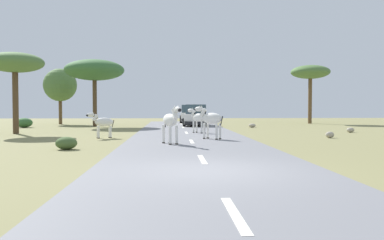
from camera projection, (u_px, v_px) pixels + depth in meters
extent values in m
plane|color=olive|center=(209.00, 172.00, 9.79)|extent=(90.00, 90.00, 0.00)
cube|color=slate|center=(209.00, 171.00, 9.79)|extent=(6.00, 64.00, 0.05)
cube|color=silver|center=(235.00, 214.00, 5.80)|extent=(0.16, 2.00, 0.01)
cube|color=silver|center=(202.00, 159.00, 11.78)|extent=(0.16, 2.00, 0.01)
cube|color=silver|center=(192.00, 141.00, 17.77)|extent=(0.16, 2.00, 0.01)
cube|color=silver|center=(186.00, 133.00, 23.76)|extent=(0.16, 2.00, 0.01)
cube|color=silver|center=(183.00, 127.00, 29.75)|extent=(0.16, 2.00, 0.01)
cube|color=silver|center=(181.00, 124.00, 35.74)|extent=(0.16, 2.00, 0.01)
ellipsoid|color=silver|center=(170.00, 120.00, 16.67)|extent=(0.86, 1.23, 0.54)
cylinder|color=silver|center=(170.00, 135.00, 16.29)|extent=(0.15, 0.15, 0.78)
cylinder|color=#28231E|center=(170.00, 144.00, 16.30)|extent=(0.17, 0.17, 0.05)
cylinder|color=silver|center=(177.00, 135.00, 16.41)|extent=(0.15, 0.15, 0.78)
cylinder|color=#28231E|center=(177.00, 144.00, 16.43)|extent=(0.17, 0.17, 0.05)
cylinder|color=silver|center=(164.00, 134.00, 16.96)|extent=(0.15, 0.15, 0.78)
cylinder|color=#28231E|center=(164.00, 143.00, 16.98)|extent=(0.17, 0.17, 0.05)
cylinder|color=silver|center=(170.00, 134.00, 17.09)|extent=(0.15, 0.15, 0.78)
cylinder|color=#28231E|center=(170.00, 142.00, 17.10)|extent=(0.17, 0.17, 0.05)
cylinder|color=silver|center=(175.00, 114.00, 16.16)|extent=(0.35, 0.46, 0.46)
cube|color=black|center=(175.00, 111.00, 16.16)|extent=(0.18, 0.37, 0.32)
ellipsoid|color=silver|center=(178.00, 110.00, 15.92)|extent=(0.38, 0.54, 0.25)
ellipsoid|color=black|center=(180.00, 110.00, 15.74)|extent=(0.20, 0.22, 0.15)
cone|color=silver|center=(175.00, 107.00, 15.99)|extent=(0.12, 0.12, 0.15)
cone|color=silver|center=(178.00, 107.00, 16.05)|extent=(0.12, 0.12, 0.15)
cylinder|color=black|center=(165.00, 122.00, 17.19)|extent=(0.10, 0.16, 0.46)
ellipsoid|color=silver|center=(212.00, 118.00, 19.10)|extent=(1.15, 1.11, 0.54)
cylinder|color=silver|center=(208.00, 131.00, 19.47)|extent=(0.16, 0.16, 0.78)
cylinder|color=#28231E|center=(208.00, 138.00, 19.48)|extent=(0.19, 0.19, 0.05)
cylinder|color=silver|center=(204.00, 131.00, 19.24)|extent=(0.16, 0.16, 0.78)
cylinder|color=#28231E|center=(204.00, 138.00, 19.26)|extent=(0.19, 0.19, 0.05)
cylinder|color=silver|center=(220.00, 131.00, 18.99)|extent=(0.16, 0.16, 0.78)
cylinder|color=#28231E|center=(220.00, 139.00, 19.01)|extent=(0.19, 0.19, 0.05)
cylinder|color=silver|center=(217.00, 132.00, 18.77)|extent=(0.16, 0.16, 0.78)
cylinder|color=#28231E|center=(216.00, 139.00, 18.78)|extent=(0.19, 0.19, 0.05)
cylinder|color=silver|center=(203.00, 113.00, 19.44)|extent=(0.44, 0.43, 0.46)
cube|color=black|center=(203.00, 111.00, 19.43)|extent=(0.31, 0.29, 0.32)
ellipsoid|color=silver|center=(199.00, 109.00, 19.60)|extent=(0.51, 0.49, 0.25)
ellipsoid|color=black|center=(196.00, 109.00, 19.73)|extent=(0.23, 0.22, 0.15)
cone|color=silver|center=(202.00, 107.00, 19.57)|extent=(0.13, 0.13, 0.15)
cone|color=silver|center=(200.00, 107.00, 19.46)|extent=(0.13, 0.13, 0.15)
cylinder|color=black|center=(222.00, 121.00, 18.74)|extent=(0.15, 0.14, 0.46)
ellipsoid|color=silver|center=(199.00, 118.00, 23.54)|extent=(1.00, 1.06, 0.49)
cylinder|color=silver|center=(197.00, 127.00, 23.90)|extent=(0.15, 0.15, 0.71)
cylinder|color=#28231E|center=(197.00, 132.00, 23.91)|extent=(0.17, 0.17, 0.05)
cylinder|color=silver|center=(194.00, 127.00, 23.71)|extent=(0.15, 0.15, 0.71)
cylinder|color=#28231E|center=(194.00, 132.00, 23.73)|extent=(0.17, 0.17, 0.05)
cylinder|color=silver|center=(205.00, 127.00, 23.41)|extent=(0.15, 0.15, 0.71)
cylinder|color=#28231E|center=(205.00, 133.00, 23.42)|extent=(0.17, 0.17, 0.05)
cylinder|color=silver|center=(202.00, 127.00, 23.22)|extent=(0.15, 0.15, 0.71)
cylinder|color=#28231E|center=(202.00, 133.00, 23.24)|extent=(0.17, 0.17, 0.05)
cylinder|color=silver|center=(193.00, 113.00, 23.89)|extent=(0.39, 0.41, 0.42)
cube|color=black|center=(193.00, 112.00, 23.89)|extent=(0.26, 0.29, 0.29)
ellipsoid|color=silver|center=(190.00, 111.00, 24.06)|extent=(0.44, 0.47, 0.23)
ellipsoid|color=black|center=(188.00, 111.00, 24.19)|extent=(0.21, 0.21, 0.14)
cone|color=silver|center=(193.00, 109.00, 24.02)|extent=(0.12, 0.12, 0.13)
cone|color=silver|center=(191.00, 109.00, 23.93)|extent=(0.12, 0.12, 0.13)
cylinder|color=black|center=(205.00, 119.00, 23.17)|extent=(0.13, 0.14, 0.42)
ellipsoid|color=silver|center=(104.00, 122.00, 20.27)|extent=(1.01, 0.73, 0.45)
cylinder|color=silver|center=(98.00, 132.00, 20.26)|extent=(0.12, 0.12, 0.64)
cylinder|color=#28231E|center=(98.00, 138.00, 20.27)|extent=(0.14, 0.14, 0.04)
cylinder|color=silver|center=(99.00, 132.00, 20.04)|extent=(0.12, 0.12, 0.64)
cylinder|color=#28231E|center=(99.00, 138.00, 20.05)|extent=(0.14, 0.14, 0.04)
cylinder|color=silver|center=(109.00, 132.00, 20.54)|extent=(0.12, 0.12, 0.64)
cylinder|color=#28231E|center=(109.00, 137.00, 20.55)|extent=(0.14, 0.14, 0.04)
cylinder|color=silver|center=(111.00, 132.00, 20.32)|extent=(0.12, 0.12, 0.64)
cylinder|color=#28231E|center=(111.00, 138.00, 20.33)|extent=(0.14, 0.14, 0.04)
cylinder|color=silver|center=(95.00, 118.00, 20.06)|extent=(0.38, 0.29, 0.38)
cube|color=black|center=(95.00, 116.00, 20.06)|extent=(0.30, 0.16, 0.26)
ellipsoid|color=silver|center=(91.00, 115.00, 19.95)|extent=(0.45, 0.32, 0.21)
ellipsoid|color=black|center=(88.00, 115.00, 19.88)|extent=(0.18, 0.17, 0.12)
cone|color=silver|center=(93.00, 113.00, 20.05)|extent=(0.10, 0.10, 0.12)
cone|color=silver|center=(93.00, 113.00, 19.94)|extent=(0.10, 0.10, 0.12)
cylinder|color=black|center=(113.00, 123.00, 20.49)|extent=(0.14, 0.09, 0.38)
cube|color=white|center=(196.00, 119.00, 32.40)|extent=(2.11, 4.32, 0.80)
cube|color=#334751|center=(196.00, 109.00, 32.58)|extent=(1.80, 2.32, 0.76)
cube|color=black|center=(196.00, 123.00, 30.26)|extent=(1.72, 0.29, 0.24)
cylinder|color=black|center=(184.00, 122.00, 31.08)|extent=(0.27, 0.69, 0.68)
cylinder|color=black|center=(207.00, 122.00, 31.05)|extent=(0.27, 0.69, 0.68)
cylinder|color=black|center=(186.00, 121.00, 33.78)|extent=(0.27, 0.69, 0.68)
cylinder|color=black|center=(207.00, 121.00, 33.74)|extent=(0.27, 0.69, 0.68)
cube|color=white|center=(190.00, 117.00, 38.66)|extent=(1.89, 4.24, 0.80)
cube|color=#334751|center=(190.00, 109.00, 38.83)|extent=(1.69, 2.23, 0.76)
cube|color=black|center=(191.00, 120.00, 36.51)|extent=(1.71, 0.20, 0.24)
cylinder|color=black|center=(181.00, 120.00, 37.29)|extent=(0.23, 0.68, 0.68)
cylinder|color=black|center=(200.00, 120.00, 37.35)|extent=(0.23, 0.68, 0.68)
cylinder|color=black|center=(181.00, 119.00, 39.99)|extent=(0.23, 0.68, 0.68)
cylinder|color=black|center=(198.00, 119.00, 40.05)|extent=(0.23, 0.68, 0.68)
cylinder|color=#4C3823|center=(16.00, 103.00, 23.50)|extent=(0.34, 0.34, 3.66)
ellipsoid|color=#4C7038|center=(15.00, 62.00, 23.41)|extent=(3.37, 3.37, 1.18)
cylinder|color=brown|center=(310.00, 101.00, 37.72)|extent=(0.35, 0.35, 4.28)
ellipsoid|color=#4C7038|center=(310.00, 72.00, 37.63)|extent=(3.69, 3.69, 1.29)
cylinder|color=brown|center=(60.00, 111.00, 36.06)|extent=(0.30, 0.30, 2.40)
sphere|color=#4C7038|center=(60.00, 85.00, 35.98)|extent=(2.99, 2.99, 2.99)
cylinder|color=#4C3823|center=(95.00, 103.00, 32.10)|extent=(0.34, 0.34, 3.75)
ellipsoid|color=#386633|center=(95.00, 70.00, 32.00)|extent=(4.80, 4.80, 1.68)
ellipsoid|color=#386633|center=(24.00, 123.00, 30.47)|extent=(1.24, 1.12, 0.74)
ellipsoid|color=#425B2D|center=(66.00, 143.00, 14.93)|extent=(0.81, 0.73, 0.48)
ellipsoid|color=#A89E8C|center=(330.00, 135.00, 20.40)|extent=(0.44, 0.33, 0.33)
ellipsoid|color=#A89E8C|center=(252.00, 126.00, 30.60)|extent=(0.55, 0.42, 0.30)
ellipsoid|color=#A89E8C|center=(350.00, 130.00, 24.69)|extent=(0.48, 0.36, 0.31)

